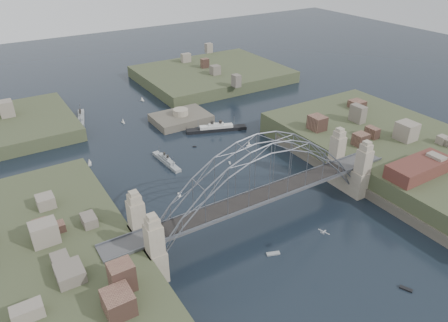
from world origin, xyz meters
The scene contains 22 objects.
ground centered at (0.00, 0.00, 0.00)m, with size 500.00×500.00×0.00m, color black.
bridge centered at (0.00, 0.00, 12.32)m, with size 84.00×13.80×24.60m.
shore_west centered at (-57.32, 0.00, 1.97)m, with size 50.50×90.00×12.00m.
shore_east centered at (57.32, 0.00, 1.97)m, with size 50.50×90.00×12.00m.
headland_ne centered at (50.00, 110.00, 0.75)m, with size 70.00×55.00×9.50m, color #3A4328.
fort_island centered at (12.00, 70.00, -0.34)m, with size 22.00×16.00×9.40m.
wharf_shed centered at (44.00, -14.00, 10.00)m, with size 20.00×8.00×4.00m, color #592D26.
finger_pier centered at (39.00, -28.00, 0.70)m, with size 4.00×22.00×1.40m, color #49494B.
naval_cruiser_near centered at (-7.49, 42.09, 0.73)m, with size 3.20×15.89×4.73m.
naval_cruiser_far centered at (-21.64, 93.22, 0.90)m, with size 6.71×17.08×5.76m.
ocean_liner centered at (19.61, 55.11, 0.88)m, with size 22.89×10.91×5.70m.
aeroplane centered at (3.09, -19.42, 8.48)m, with size 1.64×2.90×0.43m.
small_boat_a centered at (-12.55, 22.45, 0.15)m, with size 1.36×2.36×0.45m.
small_boat_b centered at (10.17, 30.75, 0.15)m, with size 1.23×1.81×0.45m.
small_boat_c centered at (-4.75, -11.90, 0.15)m, with size 3.40×2.11×0.45m.
small_boat_d centered at (22.84, 37.87, 0.96)m, with size 1.96×1.14×2.38m.
small_boat_e centered at (-29.37, 54.78, 0.73)m, with size 1.76×3.30×2.38m.
small_boat_f centered at (5.97, 47.51, 0.15)m, with size 1.43×1.08×0.45m.
small_boat_g centered at (12.72, -35.94, 0.15)m, with size 1.96×2.81×0.45m.
small_boat_h centered at (-8.32, 80.96, 0.90)m, with size 1.11×2.28×2.38m.
small_boat_i centered at (33.21, 11.17, 0.15)m, with size 1.15×2.63×0.45m.
small_boat_k centered at (7.47, 99.79, 0.92)m, with size 1.47×2.20×2.38m.
Camera 1 is at (-55.14, -70.62, 68.20)m, focal length 33.55 mm.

